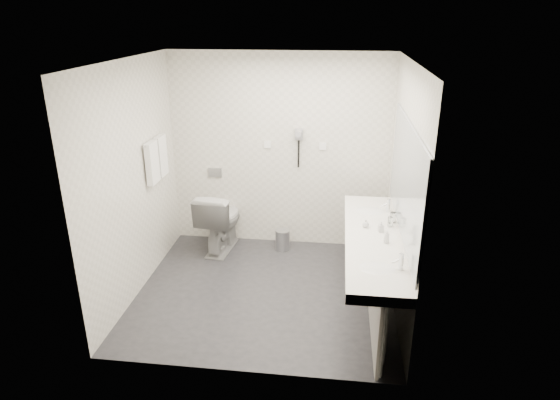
# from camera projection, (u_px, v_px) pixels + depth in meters

# --- Properties ---
(floor) EXTENTS (2.80, 2.80, 0.00)m
(floor) POSITION_uv_depth(u_px,v_px,m) (265.00, 291.00, 5.41)
(floor) COLOR #29292E
(floor) RESTS_ON ground
(ceiling) EXTENTS (2.80, 2.80, 0.00)m
(ceiling) POSITION_uv_depth(u_px,v_px,m) (262.00, 60.00, 4.50)
(ceiling) COLOR white
(ceiling) RESTS_ON wall_back
(wall_back) EXTENTS (2.80, 0.00, 2.80)m
(wall_back) POSITION_uv_depth(u_px,v_px,m) (279.00, 152.00, 6.15)
(wall_back) COLOR silver
(wall_back) RESTS_ON floor
(wall_front) EXTENTS (2.80, 0.00, 2.80)m
(wall_front) POSITION_uv_depth(u_px,v_px,m) (238.00, 243.00, 3.75)
(wall_front) COLOR silver
(wall_front) RESTS_ON floor
(wall_left) EXTENTS (0.00, 2.60, 2.60)m
(wall_left) POSITION_uv_depth(u_px,v_px,m) (133.00, 181.00, 5.11)
(wall_left) COLOR silver
(wall_left) RESTS_ON floor
(wall_right) EXTENTS (0.00, 2.60, 2.60)m
(wall_right) POSITION_uv_depth(u_px,v_px,m) (403.00, 192.00, 4.79)
(wall_right) COLOR silver
(wall_right) RESTS_ON floor
(vanity_counter) EXTENTS (0.55, 2.20, 0.10)m
(vanity_counter) POSITION_uv_depth(u_px,v_px,m) (373.00, 240.00, 4.80)
(vanity_counter) COLOR white
(vanity_counter) RESTS_ON floor
(vanity_panel) EXTENTS (0.03, 2.15, 0.75)m
(vanity_panel) POSITION_uv_depth(u_px,v_px,m) (372.00, 278.00, 4.96)
(vanity_panel) COLOR gray
(vanity_panel) RESTS_ON floor
(vanity_post_near) EXTENTS (0.06, 0.06, 0.75)m
(vanity_post_near) POSITION_uv_depth(u_px,v_px,m) (383.00, 342.00, 3.99)
(vanity_post_near) COLOR silver
(vanity_post_near) RESTS_ON floor
(vanity_post_far) EXTENTS (0.06, 0.06, 0.75)m
(vanity_post_far) POSITION_uv_depth(u_px,v_px,m) (370.00, 235.00, 5.91)
(vanity_post_far) COLOR silver
(vanity_post_far) RESTS_ON floor
(mirror) EXTENTS (0.02, 2.20, 1.05)m
(mirror) POSITION_uv_depth(u_px,v_px,m) (406.00, 180.00, 4.54)
(mirror) COLOR #B2BCC6
(mirror) RESTS_ON wall_right
(basin_near) EXTENTS (0.40, 0.31, 0.05)m
(basin_near) POSITION_uv_depth(u_px,v_px,m) (377.00, 270.00, 4.19)
(basin_near) COLOR white
(basin_near) RESTS_ON vanity_counter
(basin_far) EXTENTS (0.40, 0.31, 0.05)m
(basin_far) POSITION_uv_depth(u_px,v_px,m) (370.00, 212.00, 5.39)
(basin_far) COLOR white
(basin_far) RESTS_ON vanity_counter
(faucet_near) EXTENTS (0.04, 0.04, 0.15)m
(faucet_near) POSITION_uv_depth(u_px,v_px,m) (401.00, 262.00, 4.14)
(faucet_near) COLOR silver
(faucet_near) RESTS_ON vanity_counter
(faucet_far) EXTENTS (0.04, 0.04, 0.15)m
(faucet_far) POSITION_uv_depth(u_px,v_px,m) (388.00, 205.00, 5.34)
(faucet_far) COLOR silver
(faucet_far) RESTS_ON vanity_counter
(soap_bottle_a) EXTENTS (0.06, 0.06, 0.11)m
(soap_bottle_a) POSITION_uv_depth(u_px,v_px,m) (381.00, 227.00, 4.86)
(soap_bottle_a) COLOR beige
(soap_bottle_a) RESTS_ON vanity_counter
(soap_bottle_b) EXTENTS (0.10, 0.10, 0.09)m
(soap_bottle_b) POSITION_uv_depth(u_px,v_px,m) (366.00, 223.00, 4.96)
(soap_bottle_b) COLOR beige
(soap_bottle_b) RESTS_ON vanity_counter
(soap_bottle_c) EXTENTS (0.05, 0.05, 0.13)m
(soap_bottle_c) POSITION_uv_depth(u_px,v_px,m) (387.00, 237.00, 4.62)
(soap_bottle_c) COLOR beige
(soap_bottle_c) RESTS_ON vanity_counter
(glass_left) EXTENTS (0.07, 0.07, 0.10)m
(glass_left) POSITION_uv_depth(u_px,v_px,m) (390.00, 222.00, 4.97)
(glass_left) COLOR silver
(glass_left) RESTS_ON vanity_counter
(glass_right) EXTENTS (0.08, 0.08, 0.11)m
(glass_right) POSITION_uv_depth(u_px,v_px,m) (393.00, 218.00, 5.07)
(glass_right) COLOR silver
(glass_right) RESTS_ON vanity_counter
(toilet) EXTENTS (0.54, 0.85, 0.81)m
(toilet) POSITION_uv_depth(u_px,v_px,m) (220.00, 220.00, 6.24)
(toilet) COLOR white
(toilet) RESTS_ON floor
(flush_plate) EXTENTS (0.18, 0.02, 0.12)m
(flush_plate) POSITION_uv_depth(u_px,v_px,m) (215.00, 173.00, 6.35)
(flush_plate) COLOR #B2B5BA
(flush_plate) RESTS_ON wall_back
(pedal_bin) EXTENTS (0.24, 0.24, 0.26)m
(pedal_bin) POSITION_uv_depth(u_px,v_px,m) (283.00, 240.00, 6.32)
(pedal_bin) COLOR #B2B5BA
(pedal_bin) RESTS_ON floor
(bin_lid) EXTENTS (0.19, 0.19, 0.02)m
(bin_lid) POSITION_uv_depth(u_px,v_px,m) (283.00, 231.00, 6.27)
(bin_lid) COLOR #B2B5BA
(bin_lid) RESTS_ON pedal_bin
(towel_rail) EXTENTS (0.02, 0.62, 0.02)m
(towel_rail) POSITION_uv_depth(u_px,v_px,m) (154.00, 141.00, 5.50)
(towel_rail) COLOR silver
(towel_rail) RESTS_ON wall_left
(towel_near) EXTENTS (0.07, 0.24, 0.48)m
(towel_near) POSITION_uv_depth(u_px,v_px,m) (152.00, 163.00, 5.45)
(towel_near) COLOR white
(towel_near) RESTS_ON towel_rail
(towel_far) EXTENTS (0.07, 0.24, 0.48)m
(towel_far) POSITION_uv_depth(u_px,v_px,m) (161.00, 156.00, 5.71)
(towel_far) COLOR white
(towel_far) RESTS_ON towel_rail
(dryer_cradle) EXTENTS (0.10, 0.04, 0.14)m
(dryer_cradle) POSITION_uv_depth(u_px,v_px,m) (299.00, 134.00, 6.01)
(dryer_cradle) COLOR #95949A
(dryer_cradle) RESTS_ON wall_back
(dryer_barrel) EXTENTS (0.08, 0.14, 0.08)m
(dryer_barrel) POSITION_uv_depth(u_px,v_px,m) (298.00, 133.00, 5.93)
(dryer_barrel) COLOR #95949A
(dryer_barrel) RESTS_ON dryer_cradle
(dryer_cord) EXTENTS (0.02, 0.02, 0.35)m
(dryer_cord) POSITION_uv_depth(u_px,v_px,m) (299.00, 154.00, 6.08)
(dryer_cord) COLOR black
(dryer_cord) RESTS_ON dryer_cradle
(switch_plate_a) EXTENTS (0.09, 0.02, 0.09)m
(switch_plate_a) POSITION_uv_depth(u_px,v_px,m) (267.00, 145.00, 6.12)
(switch_plate_a) COLOR white
(switch_plate_a) RESTS_ON wall_back
(switch_plate_b) EXTENTS (0.09, 0.02, 0.09)m
(switch_plate_b) POSITION_uv_depth(u_px,v_px,m) (323.00, 146.00, 6.04)
(switch_plate_b) COLOR white
(switch_plate_b) RESTS_ON wall_back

